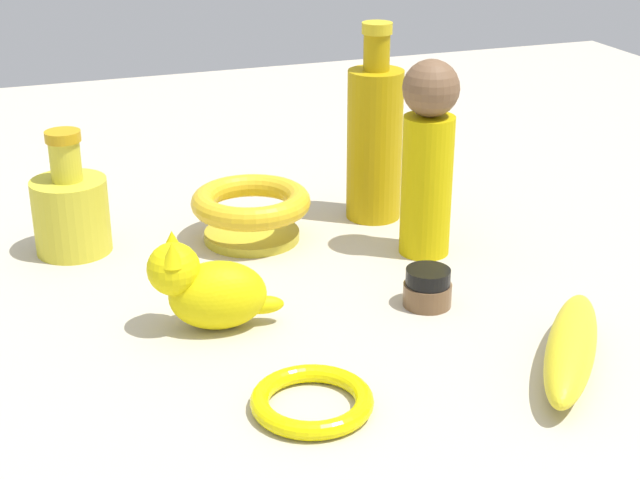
# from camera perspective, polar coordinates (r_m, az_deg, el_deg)

# --- Properties ---
(ground) EXTENTS (2.00, 2.00, 0.00)m
(ground) POSITION_cam_1_polar(r_m,az_deg,el_deg) (0.95, 0.00, -3.74)
(ground) COLOR #BCB29E
(bangle) EXTENTS (0.10, 0.10, 0.02)m
(bangle) POSITION_cam_1_polar(r_m,az_deg,el_deg) (0.78, -0.48, -9.51)
(bangle) COLOR yellow
(bangle) RESTS_ON ground
(bowl) EXTENTS (0.13, 0.13, 0.06)m
(bowl) POSITION_cam_1_polar(r_m,az_deg,el_deg) (1.08, -4.11, 1.88)
(bowl) COLOR gold
(bowl) RESTS_ON ground
(person_figure_adult) EXTENTS (0.06, 0.06, 0.21)m
(person_figure_adult) POSITION_cam_1_polar(r_m,az_deg,el_deg) (1.03, 6.42, 4.98)
(person_figure_adult) COLOR #C8AF07
(person_figure_adult) RESTS_ON ground
(cat_figurine) EXTENTS (0.12, 0.07, 0.09)m
(cat_figurine) POSITION_cam_1_polar(r_m,az_deg,el_deg) (0.89, -6.75, -2.80)
(cat_figurine) COLOR yellow
(cat_figurine) RESTS_ON ground
(banana) EXTENTS (0.15, 0.18, 0.04)m
(banana) POSITION_cam_1_polar(r_m,az_deg,el_deg) (0.86, 14.68, -6.18)
(banana) COLOR yellow
(banana) RESTS_ON ground
(bottle_short) EXTENTS (0.08, 0.08, 0.14)m
(bottle_short) POSITION_cam_1_polar(r_m,az_deg,el_deg) (1.08, -14.57, 1.75)
(bottle_short) COLOR gold
(bottle_short) RESTS_ON ground
(bottle_tall) EXTENTS (0.06, 0.06, 0.23)m
(bottle_tall) POSITION_cam_1_polar(r_m,az_deg,el_deg) (1.13, 3.26, 6.00)
(bottle_tall) COLOR #B4920A
(bottle_tall) RESTS_ON ground
(nail_polish_jar) EXTENTS (0.05, 0.05, 0.04)m
(nail_polish_jar) POSITION_cam_1_polar(r_m,az_deg,el_deg) (0.94, 6.40, -2.84)
(nail_polish_jar) COLOR brown
(nail_polish_jar) RESTS_ON ground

